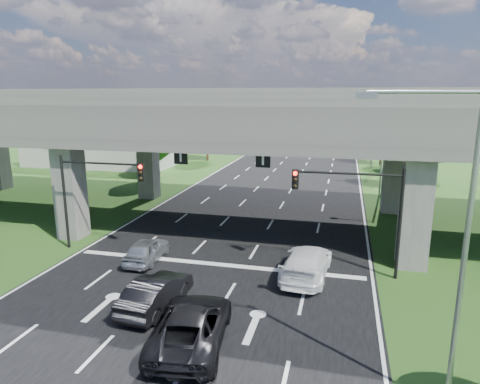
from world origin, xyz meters
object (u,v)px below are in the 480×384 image
at_px(signal_right, 358,201).
at_px(streetlight_far, 379,136).
at_px(signal_left, 94,186).
at_px(streetlight_beyond, 371,125).
at_px(car_dark, 156,292).
at_px(streetlight_near, 452,230).
at_px(car_silver, 147,250).
at_px(car_trailing, 192,325).
at_px(car_white, 306,262).

xyz_separation_m(signal_right, streetlight_far, (2.27, 20.06, 1.66)).
height_order(signal_left, streetlight_beyond, streetlight_beyond).
bearing_deg(car_dark, streetlight_beyond, -100.38).
xyz_separation_m(streetlight_near, car_dark, (-11.14, 3.85, -5.05)).
height_order(signal_right, car_silver, signal_right).
bearing_deg(streetlight_beyond, signal_right, -93.61).
relative_size(streetlight_beyond, car_trailing, 1.76).
xyz_separation_m(signal_right, car_dark, (-8.87, -6.09, -3.39)).
distance_m(streetlight_near, car_dark, 12.83).
xyz_separation_m(car_white, car_trailing, (-3.78, -7.49, -0.02)).
relative_size(car_white, car_trailing, 0.99).
height_order(car_dark, car_trailing, car_trailing).
height_order(car_silver, car_trailing, car_trailing).
distance_m(streetlight_near, car_white, 11.35).
distance_m(car_dark, car_trailing, 3.49).
distance_m(car_dark, car_white, 8.19).
bearing_deg(signal_left, car_trailing, -42.02).
bearing_deg(streetlight_beyond, car_silver, -110.88).
distance_m(signal_right, streetlight_near, 10.33).
xyz_separation_m(car_dark, car_trailing, (2.58, -2.34, 0.02)).
distance_m(streetlight_near, streetlight_beyond, 46.00).
bearing_deg(signal_right, streetlight_far, 83.53).
relative_size(signal_right, streetlight_beyond, 0.60).
bearing_deg(signal_right, car_silver, -175.45).
bearing_deg(signal_right, car_white, -159.38).
distance_m(car_silver, car_trailing, 9.32).
distance_m(streetlight_beyond, car_silver, 39.93).
bearing_deg(car_silver, signal_right, -178.12).
bearing_deg(signal_right, streetlight_beyond, 86.39).
relative_size(streetlight_near, streetlight_far, 1.00).
height_order(signal_right, car_white, signal_right).
height_order(streetlight_beyond, car_trailing, streetlight_beyond).
bearing_deg(streetlight_far, streetlight_near, -90.00).
distance_m(streetlight_far, car_dark, 28.87).
xyz_separation_m(streetlight_near, car_white, (-4.78, 9.00, -5.00)).
bearing_deg(car_dark, streetlight_far, -108.66).
bearing_deg(signal_right, car_trailing, -126.72).
xyz_separation_m(signal_right, signal_left, (-15.65, 0.00, 0.00)).
bearing_deg(car_dark, car_white, -136.61).
height_order(signal_right, car_trailing, signal_right).
relative_size(streetlight_near, car_trailing, 1.76).
relative_size(signal_right, streetlight_far, 0.60).
bearing_deg(car_dark, car_silver, -55.58).
height_order(streetlight_far, car_silver, streetlight_far).
relative_size(streetlight_near, car_dark, 2.15).
height_order(signal_right, streetlight_far, streetlight_far).
bearing_deg(signal_left, car_dark, -41.95).
bearing_deg(car_white, streetlight_beyond, -93.34).
distance_m(signal_right, signal_left, 15.65).
bearing_deg(car_white, car_silver, 4.02).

